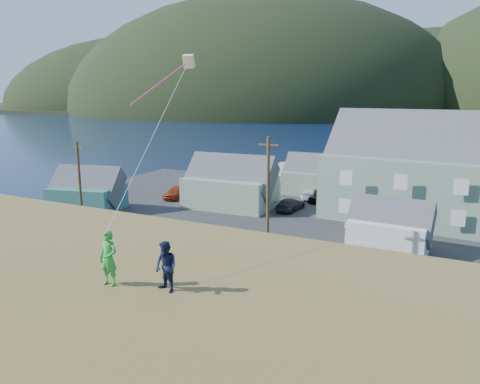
{
  "coord_description": "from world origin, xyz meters",
  "views": [
    {
      "loc": [
        11.52,
        -29.63,
        12.9
      ],
      "look_at": [
        2.81,
        -12.48,
        8.8
      ],
      "focal_mm": 35.0,
      "sensor_mm": 36.0,
      "label": 1
    }
  ],
  "objects_px": {
    "shed_palegreen_far": "(321,176)",
    "kite_flyer_green": "(109,258)",
    "shed_palegreen_near": "(230,184)",
    "wharf": "(344,176)",
    "kite_flyer_navy": "(166,267)",
    "shed_white": "(390,226)",
    "shed_teal": "(87,191)"
  },
  "relations": [
    {
      "from": "wharf",
      "to": "shed_palegreen_near",
      "type": "height_order",
      "value": "shed_palegreen_near"
    },
    {
      "from": "wharf",
      "to": "shed_palegreen_far",
      "type": "relative_size",
      "value": 2.71
    },
    {
      "from": "shed_white",
      "to": "kite_flyer_navy",
      "type": "height_order",
      "value": "kite_flyer_navy"
    },
    {
      "from": "shed_teal",
      "to": "shed_palegreen_far",
      "type": "xyz_separation_m",
      "value": [
        20.56,
        19.85,
        0.18
      ]
    },
    {
      "from": "shed_white",
      "to": "kite_flyer_navy",
      "type": "bearing_deg",
      "value": -91.22
    },
    {
      "from": "wharf",
      "to": "kite_flyer_navy",
      "type": "distance_m",
      "value": 60.47
    },
    {
      "from": "wharf",
      "to": "shed_white",
      "type": "xyz_separation_m",
      "value": [
        11.73,
        -30.86,
        1.61
      ]
    },
    {
      "from": "shed_palegreen_far",
      "to": "shed_teal",
      "type": "bearing_deg",
      "value": -137.54
    },
    {
      "from": "shed_white",
      "to": "kite_flyer_green",
      "type": "relative_size",
      "value": 4.07
    },
    {
      "from": "shed_palegreen_far",
      "to": "kite_flyer_navy",
      "type": "distance_m",
      "value": 48.08
    },
    {
      "from": "wharf",
      "to": "kite_flyer_navy",
      "type": "height_order",
      "value": "kite_flyer_navy"
    },
    {
      "from": "shed_teal",
      "to": "shed_palegreen_near",
      "type": "relative_size",
      "value": 0.84
    },
    {
      "from": "shed_palegreen_far",
      "to": "shed_palegreen_near",
      "type": "bearing_deg",
      "value": -123.73
    },
    {
      "from": "shed_palegreen_near",
      "to": "shed_white",
      "type": "bearing_deg",
      "value": -23.15
    },
    {
      "from": "wharf",
      "to": "kite_flyer_navy",
      "type": "xyz_separation_m",
      "value": [
        9.81,
        -59.2,
        7.5
      ]
    },
    {
      "from": "kite_flyer_green",
      "to": "shed_white",
      "type": "bearing_deg",
      "value": 80.64
    },
    {
      "from": "wharf",
      "to": "shed_palegreen_far",
      "type": "bearing_deg",
      "value": -89.39
    },
    {
      "from": "kite_flyer_green",
      "to": "kite_flyer_navy",
      "type": "distance_m",
      "value": 1.85
    },
    {
      "from": "wharf",
      "to": "shed_teal",
      "type": "distance_m",
      "value": 38.24
    },
    {
      "from": "shed_white",
      "to": "kite_flyer_green",
      "type": "bearing_deg",
      "value": -94.72
    },
    {
      "from": "shed_palegreen_far",
      "to": "kite_flyer_navy",
      "type": "relative_size",
      "value": 6.38
    },
    {
      "from": "shed_palegreen_far",
      "to": "kite_flyer_green",
      "type": "relative_size",
      "value": 5.69
    },
    {
      "from": "shed_white",
      "to": "shed_palegreen_far",
      "type": "distance_m",
      "value": 21.78
    },
    {
      "from": "shed_palegreen_near",
      "to": "kite_flyer_navy",
      "type": "height_order",
      "value": "kite_flyer_navy"
    },
    {
      "from": "wharf",
      "to": "shed_palegreen_near",
      "type": "distance_m",
      "value": 24.88
    },
    {
      "from": "shed_white",
      "to": "shed_teal",
      "type": "bearing_deg",
      "value": -174.81
    },
    {
      "from": "kite_flyer_navy",
      "to": "kite_flyer_green",
      "type": "bearing_deg",
      "value": -151.96
    },
    {
      "from": "wharf",
      "to": "shed_palegreen_near",
      "type": "relative_size",
      "value": 2.52
    },
    {
      "from": "shed_palegreen_near",
      "to": "kite_flyer_green",
      "type": "height_order",
      "value": "kite_flyer_green"
    },
    {
      "from": "shed_teal",
      "to": "kite_flyer_navy",
      "type": "xyz_separation_m",
      "value": [
        30.24,
        -26.92,
        5.68
      ]
    },
    {
      "from": "shed_palegreen_far",
      "to": "kite_flyer_navy",
      "type": "height_order",
      "value": "kite_flyer_navy"
    },
    {
      "from": "shed_palegreen_near",
      "to": "kite_flyer_navy",
      "type": "distance_m",
      "value": 39.56
    }
  ]
}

